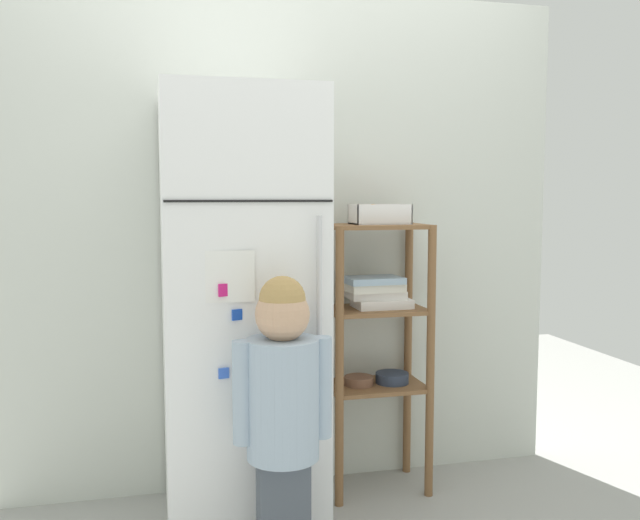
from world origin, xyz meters
name	(u,v)px	position (x,y,z in m)	size (l,w,h in m)	color
ground_plane	(308,515)	(0.00, 0.00, 0.00)	(6.00, 6.00, 0.00)	#999993
kitchen_wall_back	(289,242)	(0.00, 0.37, 1.10)	(2.50, 0.03, 2.19)	silver
refrigerator	(240,312)	(-0.26, 0.02, 0.85)	(0.59, 0.67, 1.69)	white
child_standing	(283,398)	(-0.18, -0.42, 0.63)	(0.33, 0.25, 1.04)	#4D5560
pantry_shelf_unit	(376,325)	(0.35, 0.19, 0.74)	(0.44, 0.30, 1.18)	brown
fruit_bin	(379,215)	(0.36, 0.19, 1.22)	(0.25, 0.15, 0.09)	white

